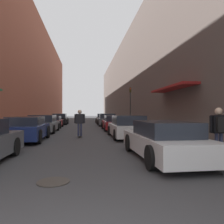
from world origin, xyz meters
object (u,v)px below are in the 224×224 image
at_px(traffic_light, 130,103).
at_px(pedestrian, 219,126).
at_px(parked_car_left_1, 27,129).
at_px(parked_car_left_3, 52,122).
at_px(parked_car_right_2, 114,123).
at_px(parked_car_right_3, 107,120).
at_px(manhole_cover, 53,182).
at_px(parked_car_right_0, 163,140).
at_px(parked_car_left_4, 60,119).
at_px(parked_car_right_1, 127,127).
at_px(parked_car_left_2, 43,124).
at_px(parked_car_right_4, 103,119).
at_px(skateboarder, 80,120).

height_order(traffic_light, pedestrian, traffic_light).
bearing_deg(parked_car_left_1, traffic_light, 47.25).
distance_m(parked_car_left_1, parked_car_left_3, 10.12).
bearing_deg(parked_car_right_2, traffic_light, 37.01).
height_order(parked_car_left_3, pedestrian, pedestrian).
height_order(parked_car_left_3, parked_car_right_3, parked_car_right_3).
xyz_separation_m(parked_car_right_3, manhole_cover, (-3.23, -19.72, -0.65)).
distance_m(parked_car_left_1, parked_car_right_2, 8.57).
bearing_deg(parked_car_right_3, parked_car_right_0, -90.03).
height_order(parked_car_left_4, parked_car_right_0, parked_car_left_4).
bearing_deg(parked_car_left_3, parked_car_right_1, -57.64).
bearing_deg(pedestrian, parked_car_right_1, 103.74).
xyz_separation_m(parked_car_left_2, pedestrian, (7.28, -10.76, 0.46)).
xyz_separation_m(parked_car_right_1, manhole_cover, (-3.24, -8.07, -0.62)).
bearing_deg(pedestrian, parked_car_right_2, 97.74).
relative_size(parked_car_right_3, manhole_cover, 6.11).
xyz_separation_m(parked_car_right_2, parked_car_right_3, (0.02, 6.10, 0.05)).
bearing_deg(parked_car_right_3, manhole_cover, -99.30).
bearing_deg(parked_car_left_3, parked_car_right_4, 53.13).
bearing_deg(skateboarder, manhole_cover, -92.60).
distance_m(parked_car_right_0, manhole_cover, 3.83).
xyz_separation_m(parked_car_left_1, parked_car_right_3, (5.56, 12.65, 0.03)).
distance_m(parked_car_left_3, manhole_cover, 17.38).
relative_size(parked_car_right_0, pedestrian, 2.95).
bearing_deg(parked_car_right_4, parked_car_left_4, -162.38).
distance_m(parked_car_right_2, manhole_cover, 14.00).
bearing_deg(parked_car_right_2, manhole_cover, -103.24).
xyz_separation_m(parked_car_left_3, parked_car_right_0, (5.76, -15.19, 0.02)).
bearing_deg(parked_car_right_3, parked_car_left_1, -113.75).
distance_m(parked_car_right_4, manhole_cover, 25.00).
bearing_deg(parked_car_right_1, parked_car_left_3, 122.36).
relative_size(parked_car_left_4, parked_car_right_0, 1.06).
bearing_deg(parked_car_left_1, parked_car_right_0, -42.41).
bearing_deg(parked_car_right_1, traffic_light, 76.57).
bearing_deg(parked_car_right_0, parked_car_right_3, 89.97).
bearing_deg(parked_car_left_1, parked_car_right_4, 72.76).
bearing_deg(skateboarder, parked_car_left_1, -151.63).
distance_m(parked_car_left_1, parked_car_right_1, 5.67).
distance_m(parked_car_left_2, parked_car_right_1, 7.05).
xyz_separation_m(parked_car_left_2, manhole_cover, (2.43, -12.26, -0.61)).
relative_size(parked_car_right_1, traffic_light, 1.27).
height_order(parked_car_left_1, parked_car_left_3, parked_car_left_1).
distance_m(parked_car_right_3, manhole_cover, 19.99).
height_order(parked_car_right_2, manhole_cover, parked_car_right_2).
bearing_deg(parked_car_left_3, pedestrian, -64.79).
height_order(parked_car_right_0, pedestrian, pedestrian).
distance_m(parked_car_left_2, parked_car_right_3, 9.36).
xyz_separation_m(parked_car_left_4, parked_car_right_0, (5.58, -21.04, -0.06)).
relative_size(parked_car_left_1, parked_car_left_2, 0.92).
bearing_deg(parked_car_right_0, parked_car_left_3, 110.76).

